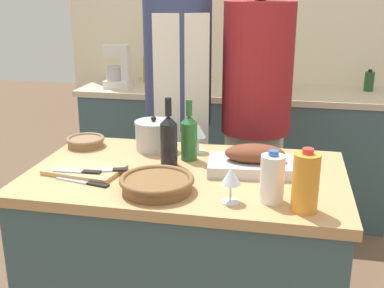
{
  "coord_description": "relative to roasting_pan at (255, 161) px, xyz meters",
  "views": [
    {
      "loc": [
        0.38,
        -1.74,
        1.56
      ],
      "look_at": [
        0.0,
        0.11,
        0.95
      ],
      "focal_mm": 45.0,
      "sensor_mm": 36.0,
      "label": 1
    }
  ],
  "objects": [
    {
      "name": "condiment_bottle_extra",
      "position": [
        0.1,
        1.5,
        0.06
      ],
      "size": [
        0.06,
        0.06,
        0.18
      ],
      "color": "#B28E2D",
      "rests_on": "back_counter"
    },
    {
      "name": "knife_paring",
      "position": [
        -0.55,
        -0.15,
        -0.02
      ],
      "size": [
        0.15,
        0.07,
        0.01
      ],
      "color": "#B7B7BC",
      "rests_on": "cutting_board"
    },
    {
      "name": "condiment_bottle_short",
      "position": [
        -0.93,
        1.66,
        0.08
      ],
      "size": [
        0.06,
        0.06,
        0.21
      ],
      "color": "#B28E2D",
      "rests_on": "back_counter"
    },
    {
      "name": "person_cook_aproned",
      "position": [
        -0.48,
        0.72,
        0.06
      ],
      "size": [
        0.37,
        0.4,
        1.76
      ],
      "rotation": [
        0.0,
        0.0,
        0.33
      ],
      "color": "beige",
      "rests_on": "ground_plane"
    },
    {
      "name": "wine_bottle_dark",
      "position": [
        -0.28,
        0.09,
        0.06
      ],
      "size": [
        0.07,
        0.07,
        0.26
      ],
      "color": "#28662D",
      "rests_on": "kitchen_island"
    },
    {
      "name": "wine_glass_left",
      "position": [
        -0.06,
        -0.31,
        0.05
      ],
      "size": [
        0.07,
        0.07,
        0.12
      ],
      "color": "silver",
      "rests_on": "kitchen_island"
    },
    {
      "name": "kitchen_island",
      "position": [
        -0.26,
        -0.06,
        -0.48
      ],
      "size": [
        1.25,
        0.74,
        0.87
      ],
      "color": "#3D565B",
      "rests_on": "ground_plane"
    },
    {
      "name": "person_cook_guest",
      "position": [
        -0.05,
        0.75,
        0.02
      ],
      "size": [
        0.37,
        0.37,
        1.7
      ],
      "rotation": [
        0.0,
        0.0,
        -0.08
      ],
      "color": "beige",
      "rests_on": "ground_plane"
    },
    {
      "name": "wine_glass_right",
      "position": [
        -0.26,
        0.19,
        0.05
      ],
      "size": [
        0.07,
        0.07,
        0.13
      ],
      "color": "silver",
      "rests_on": "kitchen_island"
    },
    {
      "name": "knife_bread",
      "position": [
        -0.66,
        -0.19,
        -0.02
      ],
      "size": [
        0.19,
        0.04,
        0.01
      ],
      "color": "#B7B7BC",
      "rests_on": "cutting_board"
    },
    {
      "name": "back_wall",
      "position": [
        -0.26,
        1.87,
        0.36
      ],
      "size": [
        2.66,
        0.1,
        2.55
      ],
      "color": "beige",
      "rests_on": "ground_plane"
    },
    {
      "name": "wine_bottle_green",
      "position": [
        -0.35,
        0.0,
        0.07
      ],
      "size": [
        0.07,
        0.07,
        0.28
      ],
      "color": "black",
      "rests_on": "kitchen_island"
    },
    {
      "name": "roasting_pan",
      "position": [
        0.0,
        0.0,
        0.0
      ],
      "size": [
        0.38,
        0.24,
        0.11
      ],
      "color": "#BCBCC1",
      "rests_on": "kitchen_island"
    },
    {
      "name": "juice_jug",
      "position": [
        0.19,
        -0.32,
        0.06
      ],
      "size": [
        0.09,
        0.09,
        0.21
      ],
      "color": "orange",
      "rests_on": "kitchen_island"
    },
    {
      "name": "back_counter",
      "position": [
        -0.26,
        1.52,
        -0.46
      ],
      "size": [
        2.16,
        0.6,
        0.89
      ],
      "color": "#3D565B",
      "rests_on": "ground_plane"
    },
    {
      "name": "wicker_basket",
      "position": [
        -0.32,
        -0.27,
        -0.01
      ],
      "size": [
        0.27,
        0.27,
        0.06
      ],
      "color": "brown",
      "rests_on": "kitchen_island"
    },
    {
      "name": "cutting_board",
      "position": [
        -0.65,
        -0.14,
        -0.03
      ],
      "size": [
        0.31,
        0.22,
        0.02
      ],
      "color": "tan",
      "rests_on": "kitchen_island"
    },
    {
      "name": "condiment_bottle_tall",
      "position": [
        0.65,
        1.64,
        0.05
      ],
      "size": [
        0.06,
        0.06,
        0.15
      ],
      "color": "#234C28",
      "rests_on": "back_counter"
    },
    {
      "name": "knife_chef",
      "position": [
        -0.61,
        -0.24,
        -0.04
      ],
      "size": [
        0.23,
        0.08,
        0.01
      ],
      "color": "#B7B7BC",
      "rests_on": "kitchen_island"
    },
    {
      "name": "milk_jug",
      "position": [
        0.08,
        -0.27,
        0.04
      ],
      "size": [
        0.08,
        0.08,
        0.18
      ],
      "color": "white",
      "rests_on": "kitchen_island"
    },
    {
      "name": "stock_pot",
      "position": [
        -0.46,
        0.19,
        0.02
      ],
      "size": [
        0.17,
        0.17,
        0.16
      ],
      "color": "#B7B7BC",
      "rests_on": "kitchen_island"
    },
    {
      "name": "stand_mixer",
      "position": [
        -1.07,
        1.4,
        0.11
      ],
      "size": [
        0.18,
        0.14,
        0.3
      ],
      "color": "silver",
      "rests_on": "back_counter"
    },
    {
      "name": "mixing_bowl",
      "position": [
        -0.78,
        0.17,
        -0.02
      ],
      "size": [
        0.17,
        0.17,
        0.04
      ],
      "color": "#846647",
      "rests_on": "kitchen_island"
    }
  ]
}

